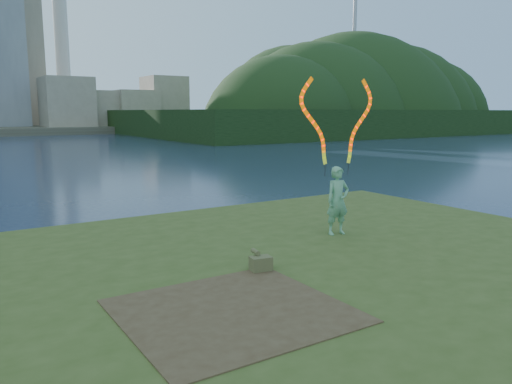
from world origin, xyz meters
TOP-DOWN VIEW (x-y plane):
  - ground at (0.00, 0.00)m, footprint 320.00×320.00m
  - grassy_knoll at (0.00, -2.30)m, footprint 20.00×18.00m
  - dirt_patch at (-2.20, -3.20)m, footprint 3.20×3.00m
  - wooded_hill at (59.57, 59.96)m, footprint 78.00×50.00m
  - woman_with_ribbons at (2.33, -0.42)m, footprint 2.04×0.51m
  - canvas_bag at (-0.81, -1.83)m, footprint 0.43×0.49m

SIDE VIEW (x-z plane):
  - ground at x=0.00m, z-range 0.00..0.00m
  - wooded_hill at x=59.57m, z-range -31.34..31.66m
  - grassy_knoll at x=0.00m, z-range -0.06..0.74m
  - dirt_patch at x=-2.20m, z-range 0.80..0.82m
  - canvas_bag at x=-0.81m, z-range 0.77..1.14m
  - woman_with_ribbons at x=2.33m, z-range 0.19..4.22m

